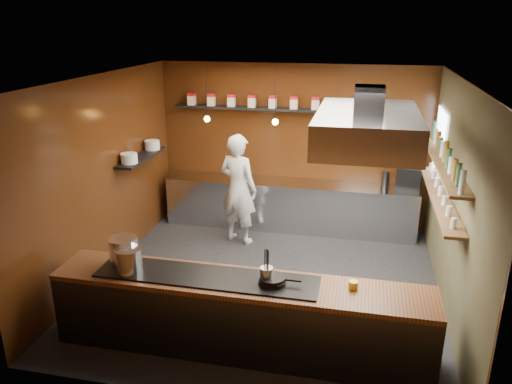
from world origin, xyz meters
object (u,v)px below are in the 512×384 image
(extractor_hood, at_px, (367,127))
(espresso_machine, at_px, (409,178))
(stockpot_small, at_px, (129,260))
(stockpot_large, at_px, (124,251))
(chef, at_px, (238,189))

(extractor_hood, relative_size, espresso_machine, 4.82)
(extractor_hood, xyz_separation_m, stockpot_small, (-2.61, -1.30, -1.42))
(stockpot_large, height_order, chef, chef)
(extractor_hood, bearing_deg, stockpot_large, -157.88)
(extractor_hood, xyz_separation_m, espresso_machine, (0.80, 2.61, -1.40))
(stockpot_small, relative_size, espresso_machine, 0.75)
(stockpot_large, relative_size, espresso_machine, 0.83)
(espresso_machine, bearing_deg, stockpot_large, -124.63)
(extractor_hood, relative_size, stockpot_small, 6.40)
(stockpot_small, height_order, espresso_machine, espresso_machine)
(chef, bearing_deg, espresso_machine, -144.56)
(stockpot_large, xyz_separation_m, chef, (0.68, 2.91, -0.14))
(stockpot_large, height_order, stockpot_small, stockpot_large)
(extractor_hood, height_order, chef, extractor_hood)
(espresso_machine, bearing_deg, chef, -155.14)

